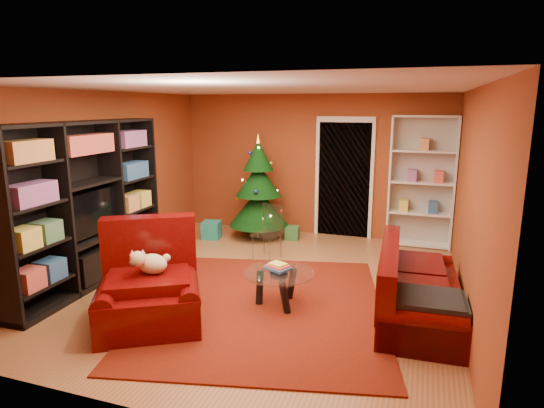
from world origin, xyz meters
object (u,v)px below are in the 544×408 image
(christmas_tree, at_px, (259,188))
(armchair, at_px, (149,285))
(gift_box_red, at_px, (248,224))
(sofa, at_px, (420,283))
(coffee_table, at_px, (279,288))
(media_unit, at_px, (87,204))
(gift_box_green, at_px, (292,233))
(white_bookshelf, at_px, (422,182))
(dog, at_px, (153,264))
(acrylic_chair, at_px, (267,235))
(gift_box_teal, at_px, (212,230))
(rug, at_px, (264,306))

(christmas_tree, height_order, armchair, christmas_tree)
(gift_box_red, bearing_deg, sofa, -41.59)
(christmas_tree, bearing_deg, coffee_table, -65.03)
(media_unit, distance_m, christmas_tree, 3.12)
(gift_box_green, distance_m, white_bookshelf, 2.42)
(media_unit, height_order, dog, media_unit)
(coffee_table, bearing_deg, christmas_tree, 114.97)
(armchair, distance_m, coffee_table, 1.53)
(sofa, bearing_deg, gift_box_green, 39.17)
(gift_box_green, height_order, acrylic_chair, acrylic_chair)
(dog, xyz_separation_m, sofa, (2.81, 1.08, -0.27))
(dog, height_order, sofa, same)
(media_unit, relative_size, gift_box_red, 12.52)
(gift_box_red, bearing_deg, acrylic_chair, -58.73)
(media_unit, distance_m, sofa, 4.36)
(gift_box_red, bearing_deg, christmas_tree, -48.88)
(acrylic_chair, bearing_deg, dog, -85.88)
(christmas_tree, bearing_deg, acrylic_chair, -63.51)
(armchair, bearing_deg, dog, 45.00)
(media_unit, distance_m, acrylic_chair, 2.69)
(christmas_tree, height_order, gift_box_red, christmas_tree)
(media_unit, xyz_separation_m, gift_box_red, (1.04, 3.21, -0.98))
(sofa, xyz_separation_m, acrylic_chair, (-2.34, 1.37, -0.03))
(gift_box_teal, relative_size, acrylic_chair, 0.41)
(christmas_tree, relative_size, sofa, 0.99)
(media_unit, bearing_deg, white_bookshelf, 35.07)
(gift_box_red, distance_m, coffee_table, 3.54)
(rug, height_order, armchair, armchair)
(christmas_tree, height_order, acrylic_chair, christmas_tree)
(rug, distance_m, dog, 1.45)
(gift_box_green, xyz_separation_m, dog, (-0.57, -3.59, 0.57))
(armchair, xyz_separation_m, sofa, (2.83, 1.14, -0.04))
(gift_box_teal, xyz_separation_m, coffee_table, (2.05, -2.35, 0.07))
(media_unit, relative_size, dog, 7.16)
(christmas_tree, bearing_deg, rug, -68.40)
(media_unit, height_order, armchair, media_unit)
(gift_box_teal, xyz_separation_m, sofa, (3.67, -2.11, 0.26))
(rug, xyz_separation_m, gift_box_red, (-1.48, 3.21, 0.11))
(rug, bearing_deg, dog, -143.95)
(christmas_tree, height_order, sofa, christmas_tree)
(gift_box_green, relative_size, white_bookshelf, 0.10)
(gift_box_teal, bearing_deg, sofa, -29.88)
(coffee_table, bearing_deg, gift_box_teal, 131.09)
(rug, bearing_deg, sofa, 10.27)
(christmas_tree, xyz_separation_m, white_bookshelf, (2.80, 0.42, 0.18))
(gift_box_red, xyz_separation_m, acrylic_chair, (0.92, -1.51, 0.27))
(dog, bearing_deg, christmas_tree, 60.70)
(gift_box_green, height_order, gift_box_red, gift_box_green)
(white_bookshelf, xyz_separation_m, coffee_table, (-1.55, -3.11, -0.89))
(gift_box_teal, bearing_deg, coffee_table, -48.91)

